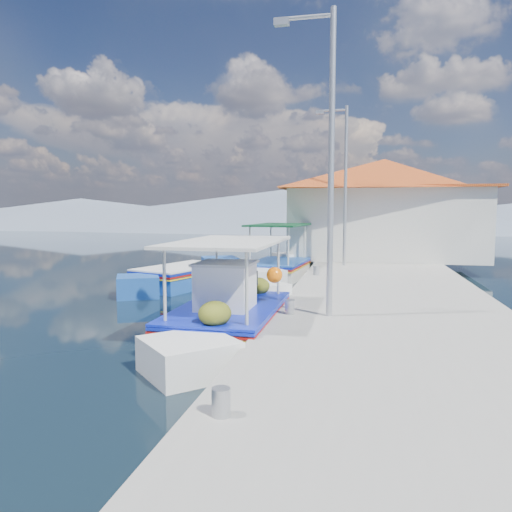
# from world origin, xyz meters

# --- Properties ---
(ground) EXTENTS (160.00, 160.00, 0.00)m
(ground) POSITION_xyz_m (0.00, 0.00, 0.00)
(ground) COLOR black
(ground) RESTS_ON ground
(quay) EXTENTS (5.00, 44.00, 0.50)m
(quay) POSITION_xyz_m (5.90, 6.00, 0.25)
(quay) COLOR gray
(quay) RESTS_ON ground
(bollards) EXTENTS (0.20, 17.20, 0.30)m
(bollards) POSITION_xyz_m (3.80, 5.25, 0.65)
(bollards) COLOR #A5A8AD
(bollards) RESTS_ON quay
(main_caique) EXTENTS (2.04, 6.78, 2.23)m
(main_caique) POSITION_xyz_m (2.54, 1.94, 0.43)
(main_caique) COLOR white
(main_caique) RESTS_ON ground
(caique_green_canopy) EXTENTS (2.20, 6.16, 2.31)m
(caique_green_canopy) POSITION_xyz_m (2.13, 10.54, 0.34)
(caique_green_canopy) COLOR white
(caique_green_canopy) RESTS_ON ground
(caique_blue_hull) EXTENTS (3.02, 5.78, 1.08)m
(caique_blue_hull) POSITION_xyz_m (-0.73, 7.74, 0.29)
(caique_blue_hull) COLOR #1B4DA4
(caique_blue_hull) RESTS_ON ground
(harbor_building) EXTENTS (10.49, 10.49, 4.40)m
(harbor_building) POSITION_xyz_m (6.20, 15.00, 2.78)
(harbor_building) COLOR silver
(harbor_building) RESTS_ON quay
(lamp_post_near) EXTENTS (1.21, 0.14, 6.00)m
(lamp_post_near) POSITION_xyz_m (4.51, 2.00, 3.85)
(lamp_post_near) COLOR #A5A8AD
(lamp_post_near) RESTS_ON quay
(lamp_post_far) EXTENTS (1.21, 0.14, 6.00)m
(lamp_post_far) POSITION_xyz_m (4.51, 11.00, 3.85)
(lamp_post_far) COLOR #A5A8AD
(lamp_post_far) RESTS_ON quay
(mountain_ridge) EXTENTS (171.40, 96.00, 5.50)m
(mountain_ridge) POSITION_xyz_m (6.54, 56.00, 2.04)
(mountain_ridge) COLOR slate
(mountain_ridge) RESTS_ON ground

